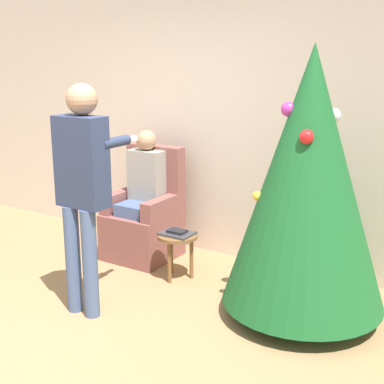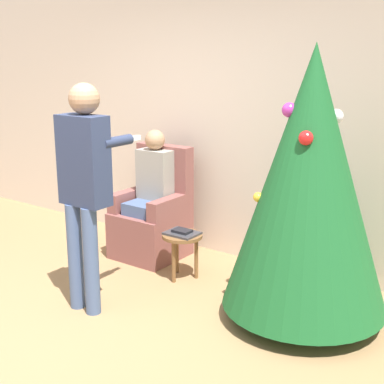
{
  "view_description": "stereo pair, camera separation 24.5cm",
  "coord_description": "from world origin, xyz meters",
  "px_view_note": "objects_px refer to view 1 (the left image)",
  "views": [
    {
      "loc": [
        2.65,
        -2.39,
        2.01
      ],
      "look_at": [
        0.57,
        0.91,
        1.0
      ],
      "focal_mm": 50.0,
      "sensor_mm": 36.0,
      "label": 1
    },
    {
      "loc": [
        2.85,
        -2.26,
        2.01
      ],
      "look_at": [
        0.57,
        0.91,
        1.0
      ],
      "focal_mm": 50.0,
      "sensor_mm": 36.0,
      "label": 2
    }
  ],
  "objects_px": {
    "christmas_tree": "(308,179)",
    "person_seated": "(142,189)",
    "armchair": "(145,220)",
    "side_stool": "(177,242)",
    "person_standing": "(82,179)"
  },
  "relations": [
    {
      "from": "christmas_tree",
      "to": "side_stool",
      "type": "bearing_deg",
      "value": 176.54
    },
    {
      "from": "person_seated",
      "to": "side_stool",
      "type": "xyz_separation_m",
      "value": [
        0.59,
        -0.27,
        -0.36
      ]
    },
    {
      "from": "christmas_tree",
      "to": "side_stool",
      "type": "xyz_separation_m",
      "value": [
        -1.23,
        0.07,
        -0.76
      ]
    },
    {
      "from": "christmas_tree",
      "to": "armchair",
      "type": "distance_m",
      "value": 2.0
    },
    {
      "from": "person_standing",
      "to": "side_stool",
      "type": "xyz_separation_m",
      "value": [
        0.25,
        0.92,
        -0.74
      ]
    },
    {
      "from": "christmas_tree",
      "to": "person_seated",
      "type": "bearing_deg",
      "value": 169.32
    },
    {
      "from": "person_seated",
      "to": "person_standing",
      "type": "relative_size",
      "value": 0.71
    },
    {
      "from": "person_seated",
      "to": "person_standing",
      "type": "bearing_deg",
      "value": -73.83
    },
    {
      "from": "person_seated",
      "to": "person_standing",
      "type": "height_order",
      "value": "person_standing"
    },
    {
      "from": "christmas_tree",
      "to": "person_seated",
      "type": "relative_size",
      "value": 1.63
    },
    {
      "from": "armchair",
      "to": "side_stool",
      "type": "bearing_deg",
      "value": -26.97
    },
    {
      "from": "armchair",
      "to": "person_standing",
      "type": "bearing_deg",
      "value": -74.24
    },
    {
      "from": "armchair",
      "to": "person_seated",
      "type": "relative_size",
      "value": 0.87
    },
    {
      "from": "armchair",
      "to": "side_stool",
      "type": "distance_m",
      "value": 0.67
    },
    {
      "from": "christmas_tree",
      "to": "person_seated",
      "type": "xyz_separation_m",
      "value": [
        -1.82,
        0.34,
        -0.39
      ]
    }
  ]
}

